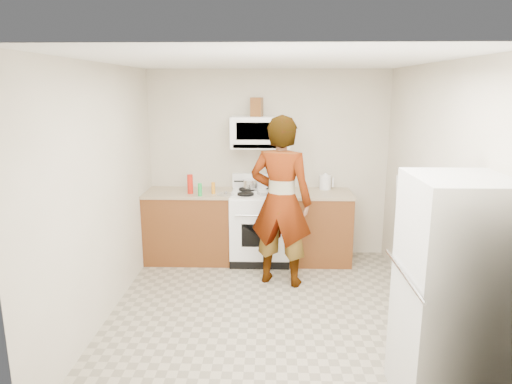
{
  "coord_description": "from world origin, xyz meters",
  "views": [
    {
      "loc": [
        0.03,
        -4.29,
        2.27
      ],
      "look_at": [
        -0.12,
        0.55,
        1.15
      ],
      "focal_mm": 32.0,
      "sensor_mm": 36.0,
      "label": 1
    }
  ],
  "objects_px": {
    "person": "(281,202)",
    "kettle": "(325,182)",
    "gas_range": "(260,225)",
    "microwave": "(260,132)",
    "fridge": "(455,297)",
    "saucepan": "(250,184)"
  },
  "relations": [
    {
      "from": "person",
      "to": "kettle",
      "type": "height_order",
      "value": "person"
    },
    {
      "from": "gas_range",
      "to": "microwave",
      "type": "relative_size",
      "value": 1.49
    },
    {
      "from": "fridge",
      "to": "saucepan",
      "type": "xyz_separation_m",
      "value": [
        -1.55,
        2.97,
        0.16
      ]
    },
    {
      "from": "person",
      "to": "fridge",
      "type": "xyz_separation_m",
      "value": [
        1.16,
        -2.11,
        -0.14
      ]
    },
    {
      "from": "gas_range",
      "to": "kettle",
      "type": "relative_size",
      "value": 6.13
    },
    {
      "from": "fridge",
      "to": "gas_range",
      "type": "bearing_deg",
      "value": 115.99
    },
    {
      "from": "kettle",
      "to": "saucepan",
      "type": "bearing_deg",
      "value": -159.13
    },
    {
      "from": "gas_range",
      "to": "fridge",
      "type": "distance_m",
      "value": 3.17
    },
    {
      "from": "person",
      "to": "kettle",
      "type": "relative_size",
      "value": 10.73
    },
    {
      "from": "kettle",
      "to": "person",
      "type": "bearing_deg",
      "value": -105.69
    },
    {
      "from": "kettle",
      "to": "saucepan",
      "type": "height_order",
      "value": "kettle"
    },
    {
      "from": "fridge",
      "to": "kettle",
      "type": "bearing_deg",
      "value": 99.63
    },
    {
      "from": "microwave",
      "to": "person",
      "type": "distance_m",
      "value": 1.13
    },
    {
      "from": "microwave",
      "to": "fridge",
      "type": "relative_size",
      "value": 0.45
    },
    {
      "from": "gas_range",
      "to": "saucepan",
      "type": "xyz_separation_m",
      "value": [
        -0.13,
        0.16,
        0.52
      ]
    },
    {
      "from": "gas_range",
      "to": "person",
      "type": "relative_size",
      "value": 0.57
    },
    {
      "from": "fridge",
      "to": "saucepan",
      "type": "distance_m",
      "value": 3.36
    },
    {
      "from": "fridge",
      "to": "kettle",
      "type": "distance_m",
      "value": 3.08
    },
    {
      "from": "person",
      "to": "saucepan",
      "type": "xyz_separation_m",
      "value": [
        -0.39,
        0.87,
        0.02
      ]
    },
    {
      "from": "fridge",
      "to": "kettle",
      "type": "xyz_separation_m",
      "value": [
        -0.55,
        3.02,
        0.18
      ]
    },
    {
      "from": "gas_range",
      "to": "kettle",
      "type": "xyz_separation_m",
      "value": [
        0.87,
        0.21,
        0.54
      ]
    },
    {
      "from": "fridge",
      "to": "person",
      "type": "bearing_deg",
      "value": 118.21
    }
  ]
}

